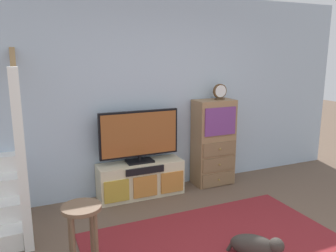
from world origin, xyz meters
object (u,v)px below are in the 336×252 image
object	(u,v)px
desk_clock	(220,92)
dog	(256,246)
media_console	(141,179)
bar_stool_near	(82,224)
television	(139,135)
side_cabinet	(213,143)

from	to	relation	value
desk_clock	dog	world-z (taller)	desk_clock
media_console	dog	bearing A→B (deg)	-73.37
desk_clock	bar_stool_near	bearing A→B (deg)	-147.57
television	bar_stool_near	xyz separation A→B (m)	(-1.02, -1.45, -0.35)
dog	bar_stool_near	bearing A→B (deg)	166.33
side_cabinet	bar_stool_near	xyz separation A→B (m)	(-2.16, -1.43, -0.13)
side_cabinet	bar_stool_near	distance (m)	2.59
media_console	desk_clock	bearing A→B (deg)	-0.23
desk_clock	dog	bearing A→B (deg)	-110.67
media_console	television	world-z (taller)	television
television	bar_stool_near	world-z (taller)	television
desk_clock	bar_stool_near	distance (m)	2.79
media_console	bar_stool_near	bearing A→B (deg)	-125.55
media_console	side_cabinet	size ratio (longest dim) A/B	0.92
television	side_cabinet	size ratio (longest dim) A/B	0.86
television	dog	xyz separation A→B (m)	(0.54, -1.82, -0.73)
dog	side_cabinet	bearing A→B (deg)	71.57
television	desk_clock	world-z (taller)	desk_clock
desk_clock	side_cabinet	bearing A→B (deg)	168.62
desk_clock	dog	xyz separation A→B (m)	(-0.68, -1.80, -1.26)
side_cabinet	dog	size ratio (longest dim) A/B	2.77
bar_stool_near	media_console	bearing A→B (deg)	54.45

